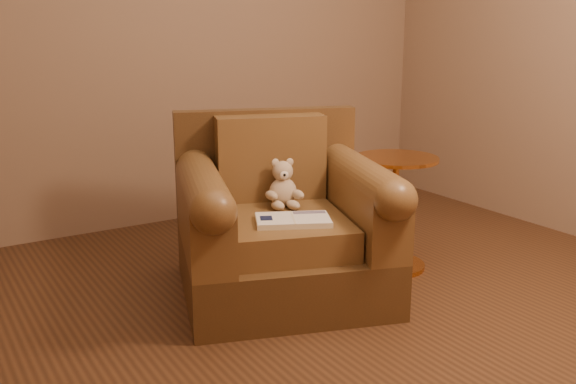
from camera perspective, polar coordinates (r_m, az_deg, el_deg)
floor at (r=2.91m, az=5.96°, el=-12.15°), size 4.00×4.00×0.00m
armchair at (r=3.19m, az=-0.64°, el=-3.03°), size 1.21×1.18×0.87m
teddy_bear at (r=3.22m, az=-0.42°, el=0.35°), size 0.18×0.21×0.25m
guidebook at (r=2.97m, az=0.45°, el=-2.51°), size 0.40×0.33×0.03m
side_table at (r=3.53m, az=9.43°, el=-1.50°), size 0.45×0.45×0.63m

